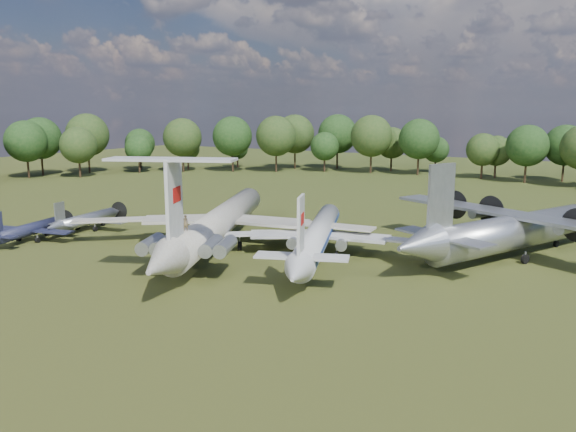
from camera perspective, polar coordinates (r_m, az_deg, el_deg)
The scene contains 7 objects.
ground at distance 69.93m, azimuth -7.33°, elevation -3.13°, with size 300.00×300.00×0.00m, color #294316.
il62_airliner at distance 69.76m, azimuth -6.90°, elevation -1.12°, with size 37.90×49.27×4.83m, color silver, non-canonical shape.
tu104_jet at distance 64.54m, azimuth 3.02°, elevation -2.47°, with size 28.82×38.43×3.84m, color silver, non-canonical shape.
an12_transport at distance 68.65m, azimuth 21.85°, elevation -1.95°, with size 33.83×37.81×4.97m, color #A3A5AB, non-canonical shape.
small_prop_west at distance 79.28m, azimuth -24.79°, elevation -1.53°, with size 11.69×15.94×2.34m, color black, non-canonical shape.
small_prop_northwest at distance 83.62m, azimuth -19.70°, elevation -0.56°, with size 11.87×16.18×2.37m, color #A1A3A8, non-canonical shape.
person_on_il62 at distance 56.39m, azimuth -10.39°, elevation -0.70°, with size 0.59×0.39×1.62m, color olive.
Camera 1 is at (42.82, -52.73, 16.63)m, focal length 35.00 mm.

